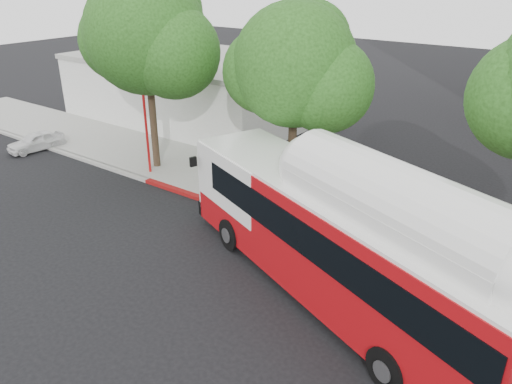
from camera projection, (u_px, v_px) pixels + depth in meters
ground at (222, 270)px, 17.45m from camera, size 120.00×120.00×0.00m
sidewalk at (315, 204)px, 22.20m from camera, size 60.00×5.00×0.15m
curb_strip at (283, 226)px, 20.29m from camera, size 60.00×0.30×0.15m
red_curb_segment at (226, 207)px, 21.90m from camera, size 10.00×0.32×0.16m
street_tree_left at (154, 39)px, 23.40m from camera, size 6.67×5.80×9.74m
street_tree_mid at (304, 71)px, 19.79m from camera, size 5.75×5.00×8.62m
low_commercial_bldg at (195, 87)px, 34.39m from camera, size 16.20×10.20×4.25m
transit_bus at (337, 244)px, 15.26m from camera, size 14.09×7.62×4.20m
parked_car at (36, 141)px, 28.69m from camera, size 3.31×1.74×1.07m
signal_pole at (146, 129)px, 24.57m from camera, size 0.13×0.44×4.66m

